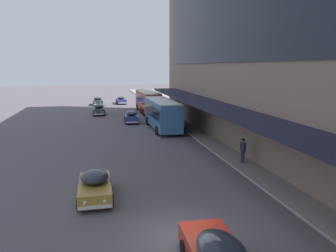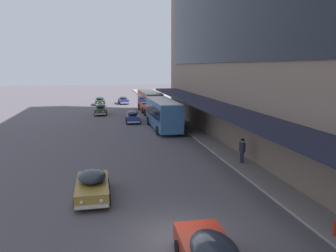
# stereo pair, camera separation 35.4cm
# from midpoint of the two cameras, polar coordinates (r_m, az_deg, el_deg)

# --- Properties ---
(ground) EXTENTS (240.00, 240.00, 0.00)m
(ground) POSITION_cam_midpoint_polar(r_m,az_deg,el_deg) (14.88, 2.16, -18.95)
(ground) COLOR #534D54
(transit_bus_kerbside_front) EXTENTS (2.84, 9.82, 3.46)m
(transit_bus_kerbside_front) POSITION_cam_midpoint_polar(r_m,az_deg,el_deg) (37.99, -1.27, 2.35)
(transit_bus_kerbside_front) COLOR #36659B
(transit_bus_kerbside_front) RESTS_ON ground
(transit_bus_kerbside_rear) EXTENTS (2.82, 10.91, 3.36)m
(transit_bus_kerbside_rear) POSITION_cam_midpoint_polar(r_m,az_deg,el_deg) (52.18, -3.73, 4.46)
(transit_bus_kerbside_rear) COLOR #AB2F1A
(transit_bus_kerbside_rear) RESTS_ON ground
(sedan_far_back) EXTENTS (1.87, 4.60, 1.51)m
(sedan_far_back) POSITION_cam_midpoint_polar(r_m,az_deg,el_deg) (63.90, -12.27, 4.28)
(sedan_far_back) COLOR #263928
(sedan_far_back) RESTS_ON ground
(sedan_second_near) EXTENTS (1.94, 4.31, 1.56)m
(sedan_second_near) POSITION_cam_midpoint_polar(r_m,az_deg,el_deg) (43.14, -6.61, 1.62)
(sedan_second_near) COLOR navy
(sedan_second_near) RESTS_ON ground
(sedan_trailing_near) EXTENTS (1.96, 4.55, 1.43)m
(sedan_trailing_near) POSITION_cam_midpoint_polar(r_m,az_deg,el_deg) (65.17, -8.32, 4.49)
(sedan_trailing_near) COLOR navy
(sedan_trailing_near) RESTS_ON ground
(sedan_oncoming_front) EXTENTS (1.89, 4.28, 1.60)m
(sedan_oncoming_front) POSITION_cam_midpoint_polar(r_m,az_deg,el_deg) (50.99, -12.12, 2.83)
(sedan_oncoming_front) COLOR #2D3D26
(sedan_oncoming_front) RESTS_ON ground
(sedan_oncoming_rear) EXTENTS (1.92, 4.29, 1.49)m
(sedan_oncoming_rear) POSITION_cam_midpoint_polar(r_m,az_deg,el_deg) (19.05, -13.15, -10.02)
(sedan_oncoming_rear) COLOR olive
(sedan_oncoming_rear) RESTS_ON ground
(pedestrian_at_kerb) EXTENTS (0.36, 0.59, 1.86)m
(pedestrian_at_kerb) POSITION_cam_midpoint_polar(r_m,az_deg,el_deg) (25.05, 12.53, -3.98)
(pedestrian_at_kerb) COLOR #232436
(pedestrian_at_kerb) RESTS_ON sidewalk_kerb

